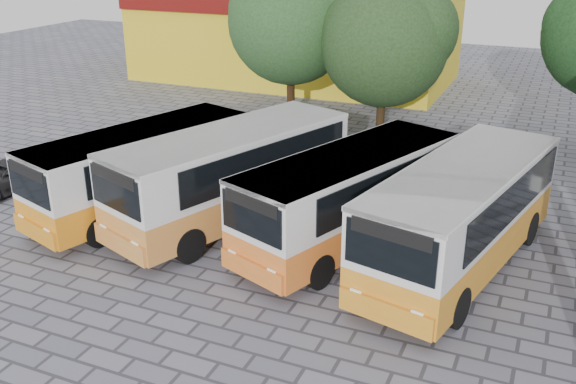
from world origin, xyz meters
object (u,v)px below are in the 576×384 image
at_px(bus_centre_left, 232,171).
at_px(parked_car, 5,177).
at_px(bus_centre_right, 350,193).
at_px(bus_far_left, 142,166).
at_px(bus_far_right, 462,211).

xyz_separation_m(bus_centre_left, parked_car, (-9.30, -0.95, -1.28)).
bearing_deg(bus_centre_right, bus_far_left, -156.21).
bearing_deg(bus_centre_right, bus_centre_left, -160.33).
distance_m(bus_centre_left, bus_centre_right, 4.13).
bearing_deg(parked_car, bus_centre_right, 12.59).
distance_m(bus_centre_right, bus_far_right, 3.42).
bearing_deg(bus_far_right, parked_car, -164.87).
bearing_deg(parked_car, bus_far_left, 13.23).
height_order(bus_far_left, parked_car, bus_far_left).
height_order(bus_far_left, bus_centre_left, bus_centre_left).
xyz_separation_m(bus_centre_right, parked_car, (-13.43, -0.89, -1.17)).
xyz_separation_m(bus_centre_left, bus_far_right, (7.54, -0.31, -0.01)).
distance_m(bus_centre_right, parked_car, 13.51).
height_order(bus_centre_right, parked_car, bus_centre_right).
bearing_deg(bus_centre_left, bus_far_left, -151.43).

